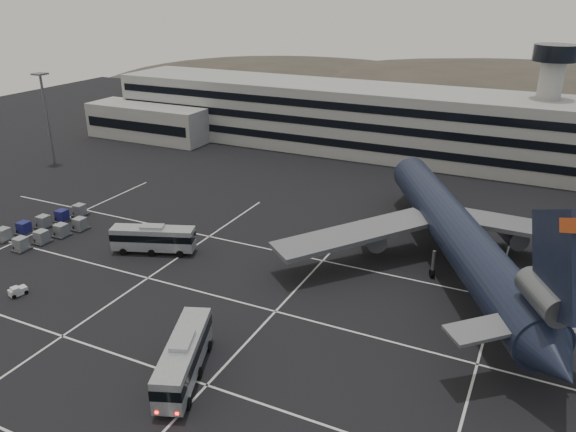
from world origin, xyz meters
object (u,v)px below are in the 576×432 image
Objects in this scene: trijet_main at (458,234)px; uld_cluster at (47,227)px; tug_a at (17,291)px; bus_near at (184,356)px; bus_far at (153,238)px.

uld_cluster is (-56.67, -13.76, -4.33)m from trijet_main.
tug_a is 0.14× the size of uld_cluster.
bus_near is at bearing 10.12° from tug_a.
bus_far is (-38.20, -12.17, -3.06)m from trijet_main.
trijet_main is at bearing 38.91° from bus_near.
trijet_main is at bearing 50.26° from tug_a.
tug_a is (-7.31, -16.39, -1.63)m from bus_far.
tug_a is (-26.73, 3.77, -1.77)m from bus_near.
bus_near is 42.23m from uld_cluster.
bus_far reaches higher than tug_a.
tug_a is at bearing -52.99° from uld_cluster.
bus_far is 0.74× the size of uld_cluster.
trijet_main is at bearing -93.17° from bus_far.
trijet_main reaches higher than bus_far.
bus_near is (-18.78, -32.34, -2.92)m from trijet_main.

